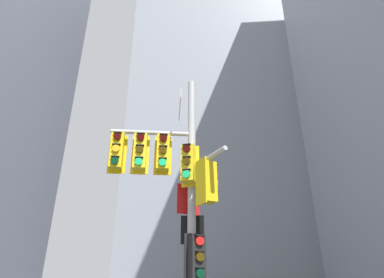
{
  "coord_description": "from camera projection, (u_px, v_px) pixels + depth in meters",
  "views": [
    {
      "loc": [
        0.69,
        -8.39,
        2.2
      ],
      "look_at": [
        0.03,
        -0.24,
        6.03
      ],
      "focal_mm": 30.86,
      "sensor_mm": 36.0,
      "label": 1
    }
  ],
  "objects": [
    {
      "name": "building_mid_block",
      "position": [
        218.0,
        126.0,
        37.51
      ],
      "size": [
        16.52,
        16.52,
        38.8
      ],
      "primitive_type": "cube",
      "color": "#9399A3",
      "rests_on": "ground"
    },
    {
      "name": "signal_pole_assembly",
      "position": [
        175.0,
        188.0,
        8.5
      ],
      "size": [
        3.23,
        2.05,
        8.04
      ],
      "color": "#B2B2B5",
      "rests_on": "ground"
    }
  ]
}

